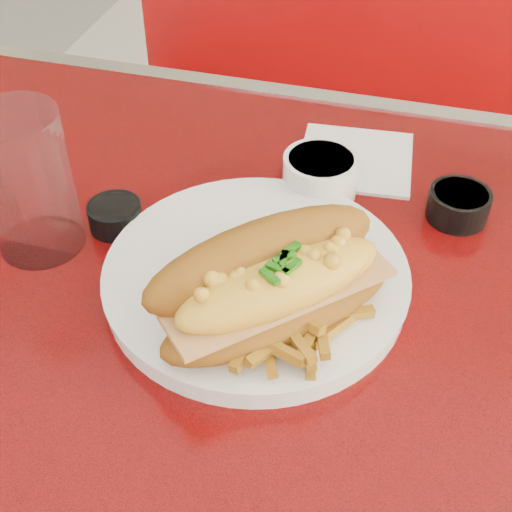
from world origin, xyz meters
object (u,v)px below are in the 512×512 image
(sauce_cup_left, at_px, (115,215))
(sauce_cup_right, at_px, (459,204))
(diner_table, at_px, (316,418))
(fork, at_px, (242,267))
(water_tumbler, at_px, (28,183))
(gravy_ramekin, at_px, (320,174))
(booth_bench_far, at_px, (385,205))
(mac_hoagie, at_px, (273,283))
(dinner_plate, at_px, (256,277))

(sauce_cup_left, xyz_separation_m, sauce_cup_right, (0.35, 0.11, 0.00))
(diner_table, height_order, sauce_cup_left, sauce_cup_left)
(sauce_cup_left, bearing_deg, fork, -16.59)
(fork, distance_m, sauce_cup_right, 0.25)
(sauce_cup_right, bearing_deg, diner_table, -120.12)
(diner_table, relative_size, water_tumbler, 8.01)
(fork, bearing_deg, gravy_ramekin, -28.08)
(booth_bench_far, height_order, sauce_cup_left, booth_bench_far)
(diner_table, distance_m, sauce_cup_right, 0.28)
(mac_hoagie, height_order, water_tumbler, water_tumbler)
(dinner_plate, height_order, sauce_cup_right, sauce_cup_right)
(booth_bench_far, distance_m, water_tumbler, 1.01)
(dinner_plate, distance_m, fork, 0.02)
(mac_hoagie, relative_size, sauce_cup_left, 3.74)
(diner_table, distance_m, sauce_cup_left, 0.31)
(gravy_ramekin, bearing_deg, booth_bench_far, 85.75)
(gravy_ramekin, bearing_deg, mac_hoagie, -89.32)
(gravy_ramekin, bearing_deg, sauce_cup_left, -148.94)
(fork, bearing_deg, booth_bench_far, -19.97)
(fork, xyz_separation_m, sauce_cup_right, (0.20, 0.16, -0.00))
(water_tumbler, bearing_deg, diner_table, -4.73)
(diner_table, distance_m, mac_hoagie, 0.23)
(diner_table, bearing_deg, dinner_plate, 162.92)
(diner_table, relative_size, booth_bench_far, 1.03)
(dinner_plate, bearing_deg, sauce_cup_right, 41.81)
(booth_bench_far, distance_m, dinner_plate, 0.93)
(mac_hoagie, xyz_separation_m, gravy_ramekin, (-0.00, 0.22, -0.04))
(diner_table, xyz_separation_m, sauce_cup_right, (0.11, 0.19, 0.18))
(dinner_plate, xyz_separation_m, water_tumbler, (-0.23, 0.00, 0.06))
(fork, bearing_deg, mac_hoagie, -154.11)
(fork, xyz_separation_m, sauce_cup_left, (-0.15, 0.05, -0.01))
(dinner_plate, height_order, mac_hoagie, mac_hoagie)
(booth_bench_far, height_order, mac_hoagie, booth_bench_far)
(fork, bearing_deg, water_tumbler, 76.24)
(dinner_plate, distance_m, mac_hoagie, 0.08)
(dinner_plate, xyz_separation_m, mac_hoagie, (0.03, -0.05, 0.05))
(sauce_cup_right, bearing_deg, water_tumbler, -158.92)
(booth_bench_far, xyz_separation_m, gravy_ramekin, (-0.05, -0.62, 0.51))
(diner_table, distance_m, dinner_plate, 0.19)
(dinner_plate, height_order, fork, same)
(booth_bench_far, height_order, sauce_cup_right, booth_bench_far)
(dinner_plate, distance_m, sauce_cup_right, 0.24)
(fork, bearing_deg, sauce_cup_left, 59.90)
(gravy_ramekin, bearing_deg, water_tumbler, -147.91)
(gravy_ramekin, distance_m, sauce_cup_right, 0.15)
(water_tumbler, bearing_deg, gravy_ramekin, 32.09)
(sauce_cup_right, xyz_separation_m, water_tumbler, (-0.41, -0.16, 0.06))
(mac_hoagie, distance_m, gravy_ramekin, 0.22)
(booth_bench_far, bearing_deg, water_tumbler, -111.34)
(diner_table, bearing_deg, gravy_ramekin, 103.76)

